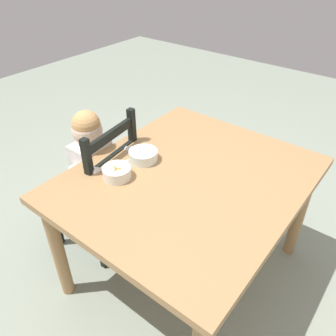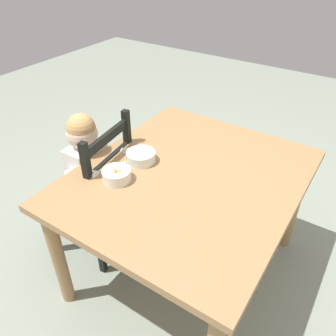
{
  "view_description": "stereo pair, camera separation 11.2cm",
  "coord_description": "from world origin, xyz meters",
  "px_view_note": "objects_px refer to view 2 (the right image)",
  "views": [
    {
      "loc": [
        -1.13,
        -0.76,
        1.75
      ],
      "look_at": [
        -0.07,
        0.08,
        0.78
      ],
      "focal_mm": 36.07,
      "sensor_mm": 36.0,
      "label": 1
    },
    {
      "loc": [
        -1.2,
        -0.67,
        1.75
      ],
      "look_at": [
        -0.07,
        0.08,
        0.78
      ],
      "focal_mm": 36.07,
      "sensor_mm": 36.0,
      "label": 2
    }
  ],
  "objects_px": {
    "child_figure": "(91,167)",
    "spoon": "(121,171)",
    "dining_table": "(188,190)",
    "bowl_of_carrots": "(117,175)",
    "dining_chair": "(95,191)",
    "bowl_of_peas": "(141,156)"
  },
  "relations": [
    {
      "from": "bowl_of_carrots",
      "to": "spoon",
      "type": "distance_m",
      "value": 0.07
    },
    {
      "from": "bowl_of_carrots",
      "to": "child_figure",
      "type": "bearing_deg",
      "value": 71.35
    },
    {
      "from": "dining_table",
      "to": "dining_chair",
      "type": "distance_m",
      "value": 0.62
    },
    {
      "from": "dining_chair",
      "to": "spoon",
      "type": "height_order",
      "value": "dining_chair"
    },
    {
      "from": "dining_table",
      "to": "child_figure",
      "type": "bearing_deg",
      "value": 102.99
    },
    {
      "from": "dining_chair",
      "to": "child_figure",
      "type": "xyz_separation_m",
      "value": [
        -0.01,
        -0.01,
        0.18
      ]
    },
    {
      "from": "bowl_of_carrots",
      "to": "spoon",
      "type": "relative_size",
      "value": 1.07
    },
    {
      "from": "dining_chair",
      "to": "bowl_of_carrots",
      "type": "relative_size",
      "value": 6.5
    },
    {
      "from": "child_figure",
      "to": "spoon",
      "type": "distance_m",
      "value": 0.29
    },
    {
      "from": "child_figure",
      "to": "spoon",
      "type": "height_order",
      "value": "child_figure"
    },
    {
      "from": "dining_table",
      "to": "child_figure",
      "type": "height_order",
      "value": "child_figure"
    },
    {
      "from": "dining_chair",
      "to": "child_figure",
      "type": "height_order",
      "value": "child_figure"
    },
    {
      "from": "child_figure",
      "to": "spoon",
      "type": "relative_size",
      "value": 7.17
    },
    {
      "from": "dining_chair",
      "to": "bowl_of_peas",
      "type": "relative_size",
      "value": 6.02
    },
    {
      "from": "bowl_of_peas",
      "to": "spoon",
      "type": "bearing_deg",
      "value": 169.0
    },
    {
      "from": "child_figure",
      "to": "spoon",
      "type": "bearing_deg",
      "value": -98.16
    },
    {
      "from": "child_figure",
      "to": "bowl_of_peas",
      "type": "distance_m",
      "value": 0.33
    },
    {
      "from": "bowl_of_carrots",
      "to": "dining_chair",
      "type": "bearing_deg",
      "value": 70.56
    },
    {
      "from": "spoon",
      "to": "bowl_of_peas",
      "type": "bearing_deg",
      "value": -11.0
    },
    {
      "from": "dining_table",
      "to": "bowl_of_peas",
      "type": "xyz_separation_m",
      "value": [
        -0.03,
        0.28,
        0.12
      ]
    },
    {
      "from": "dining_table",
      "to": "dining_chair",
      "type": "relative_size",
      "value": 1.34
    },
    {
      "from": "dining_table",
      "to": "bowl_of_carrots",
      "type": "height_order",
      "value": "bowl_of_carrots"
    }
  ]
}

